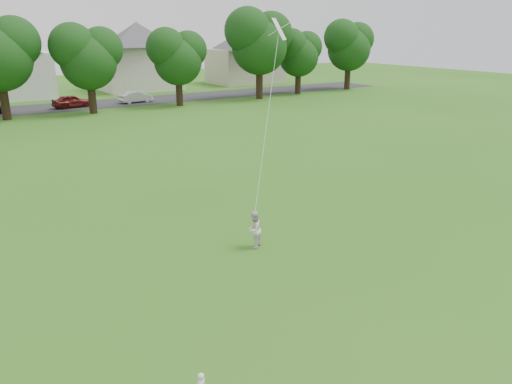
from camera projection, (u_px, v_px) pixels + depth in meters
ground at (245, 289)px, 15.34m from camera, size 160.00×160.00×0.00m
street at (21, 110)px, 48.88m from camera, size 90.00×7.00×0.01m
older_boy at (254, 230)px, 18.06m from camera, size 0.86×0.82×1.40m
kite at (268, 116)px, 19.86m from camera, size 2.70×2.85×9.10m
tree_row at (31, 47)px, 42.93m from camera, size 81.41×9.00×10.18m
house_row at (5, 54)px, 55.61m from camera, size 77.27×14.24×9.92m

